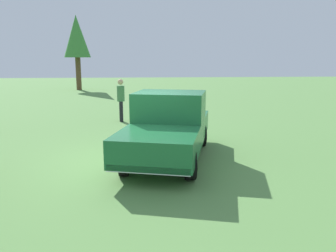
{
  "coord_description": "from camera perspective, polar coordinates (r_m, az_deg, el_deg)",
  "views": [
    {
      "loc": [
        -8.79,
        -0.1,
        2.68
      ],
      "look_at": [
        0.08,
        -0.84,
        0.9
      ],
      "focal_mm": 36.21,
      "sensor_mm": 36.0,
      "label": 1
    }
  ],
  "objects": [
    {
      "name": "tree_back_right",
      "position": [
        30.43,
        -15.13,
        14.19
      ],
      "size": [
        2.21,
        2.21,
        6.24
      ],
      "color": "brown",
      "rests_on": "ground_plane"
    },
    {
      "name": "pickup_truck",
      "position": [
        9.19,
        0.14,
        0.24
      ],
      "size": [
        5.07,
        3.02,
        1.79
      ],
      "rotation": [
        0.0,
        0.0,
        2.88
      ],
      "color": "black",
      "rests_on": "ground_plane"
    },
    {
      "name": "person_bystander",
      "position": [
        14.62,
        -7.94,
        4.77
      ],
      "size": [
        0.37,
        0.37,
        1.82
      ],
      "rotation": [
        0.0,
        0.0,
        1.73
      ],
      "color": "black",
      "rests_on": "ground_plane"
    },
    {
      "name": "ground_plane",
      "position": [
        9.19,
        -5.21,
        -5.7
      ],
      "size": [
        80.0,
        80.0,
        0.0
      ],
      "primitive_type": "plane",
      "color": "#5B8C47"
    }
  ]
}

